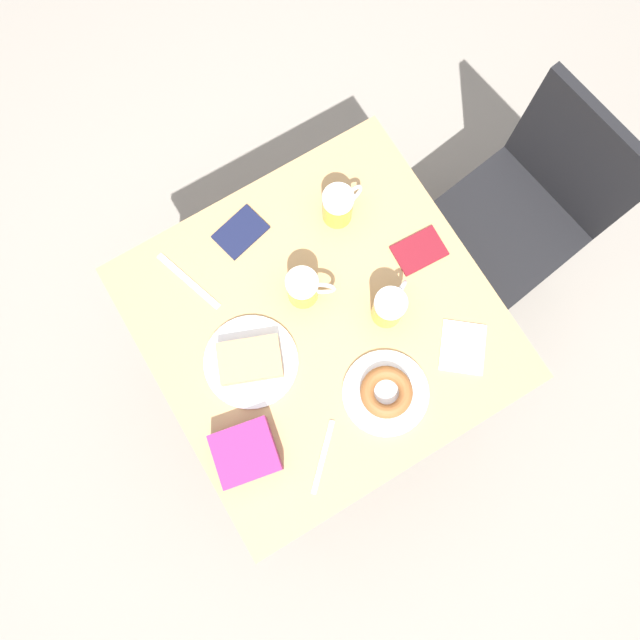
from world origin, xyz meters
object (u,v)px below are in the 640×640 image
Objects in this scene: plate_with_cake at (250,359)px; passport_near_edge at (241,232)px; napkin_folded at (463,347)px; knife at (189,281)px; beer_mug_center at (389,307)px; passport_far_edge at (419,251)px; plate_with_donut at (386,392)px; blue_pouch at (246,453)px; beer_mug_right at (304,288)px; chair at (538,197)px; beer_mug_left at (339,206)px; fork at (323,457)px.

passport_near_edge is (-0.30, 0.14, -0.01)m from plate_with_cake.
napkin_folded is 0.70m from knife.
passport_far_edge is at bearing 120.89° from beer_mug_center.
plate_with_donut is 1.84× the size of beer_mug_center.
blue_pouch is (-0.05, -0.58, 0.03)m from napkin_folded.
blue_pouch is at bearing -95.08° from napkin_folded.
passport_near_edge is 0.55m from blue_pouch.
beer_mug_center is 0.70× the size of blue_pouch.
knife is (-0.18, -0.23, -0.06)m from beer_mug_right.
chair is 3.75× the size of plate_with_cake.
chair is at bearing 77.49° from knife.
plate_with_donut reaches higher than napkin_folded.
napkin_folded is (0.45, 0.08, -0.05)m from beer_mug_left.
knife is (-0.25, -0.03, -0.02)m from plate_with_cake.
beer_mug_left is 0.61m from fork.
plate_with_donut is 0.20m from beer_mug_center.
passport_far_edge is (0.05, 0.31, -0.05)m from beer_mug_right.
chair reaches higher than fork.
blue_pouch is (-0.10, -0.15, 0.03)m from fork.
plate_with_donut is at bearing 7.26° from beer_mug_right.
napkin_folded is at bearing 30.67° from passport_near_edge.
beer_mug_left is at bearing 119.36° from plate_with_cake.
blue_pouch reaches higher than passport_near_edge.
knife is at bearing -150.93° from plate_with_donut.
plate_with_cake is 0.51m from passport_far_edge.
passport_near_edge is at bearing 154.67° from plate_with_cake.
passport_near_edge is (-0.09, -0.24, -0.05)m from beer_mug_left.
beer_mug_left is 0.91× the size of passport_far_edge.
napkin_folded is at bearing 84.92° from blue_pouch.
plate_with_donut is (0.27, -0.73, 0.25)m from chair.
fork is at bearing 56.29° from blue_pouch.
napkin_folded and fork have the same top height.
beer_mug_right reaches higher than passport_far_edge.
beer_mug_left is 0.59× the size of knife.
beer_mug_center reaches higher than passport_far_edge.
plate_with_cake is 1.60× the size of passport_near_edge.
beer_mug_left reaches higher than chair.
beer_mug_right is at bearing -140.32° from napkin_folded.
beer_mug_left reaches higher than knife.
beer_mug_right is at bearing -134.03° from beer_mug_center.
passport_far_edge is (0.01, -0.47, 0.23)m from chair.
plate_with_cake is 2.02× the size of beer_mug_center.
beer_mug_center is at bearing 124.63° from fork.
beer_mug_right is at bearing 155.45° from fork.
fork is 0.67× the size of knife.
passport_far_edge is at bearing 134.46° from plate_with_donut.
passport_far_edge is at bearing 92.68° from plate_with_cake.
plate_with_cake is 1.10× the size of plate_with_donut.
plate_with_cake is 0.22m from blue_pouch.
beer_mug_right reaches higher than napkin_folded.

